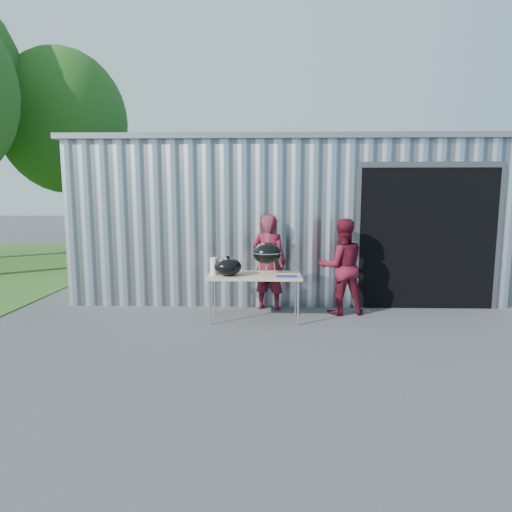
{
  "coord_description": "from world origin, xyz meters",
  "views": [
    {
      "loc": [
        0.45,
        -5.92,
        1.99
      ],
      "look_at": [
        0.28,
        0.9,
        1.05
      ],
      "focal_mm": 30.0,
      "sensor_mm": 36.0,
      "label": 1
    }
  ],
  "objects_px": {
    "person_cook": "(269,262)",
    "folding_table": "(255,277)",
    "kettle_grill": "(267,249)",
    "person_bystander": "(342,267)"
  },
  "relations": [
    {
      "from": "person_cook",
      "to": "person_bystander",
      "type": "height_order",
      "value": "person_cook"
    },
    {
      "from": "folding_table",
      "to": "kettle_grill",
      "type": "height_order",
      "value": "kettle_grill"
    },
    {
      "from": "folding_table",
      "to": "person_cook",
      "type": "bearing_deg",
      "value": 71.08
    },
    {
      "from": "folding_table",
      "to": "person_cook",
      "type": "xyz_separation_m",
      "value": [
        0.23,
        0.68,
        0.14
      ]
    },
    {
      "from": "folding_table",
      "to": "person_bystander",
      "type": "relative_size",
      "value": 0.92
    },
    {
      "from": "folding_table",
      "to": "kettle_grill",
      "type": "bearing_deg",
      "value": 4.41
    },
    {
      "from": "person_cook",
      "to": "person_bystander",
      "type": "distance_m",
      "value": 1.27
    },
    {
      "from": "kettle_grill",
      "to": "person_cook",
      "type": "bearing_deg",
      "value": 87.07
    },
    {
      "from": "folding_table",
      "to": "person_cook",
      "type": "relative_size",
      "value": 0.88
    },
    {
      "from": "person_cook",
      "to": "folding_table",
      "type": "bearing_deg",
      "value": 85.79
    }
  ]
}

